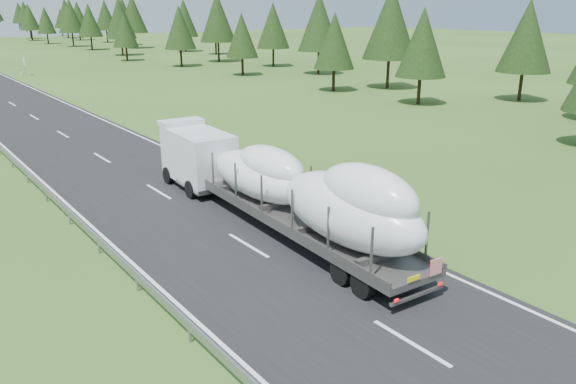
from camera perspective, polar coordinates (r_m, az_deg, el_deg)
ground at (r=17.81m, az=12.37°, el=-14.78°), size 400.00×400.00×0.00m
highway_sign at (r=91.76m, az=-25.21°, el=11.77°), size 0.08×0.90×2.60m
tree_line_right at (r=139.96m, az=-15.85°, el=16.61°), size 26.12×337.30×12.48m
boat_truck at (r=24.68m, az=-0.70°, el=0.86°), size 3.38×18.86×4.28m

